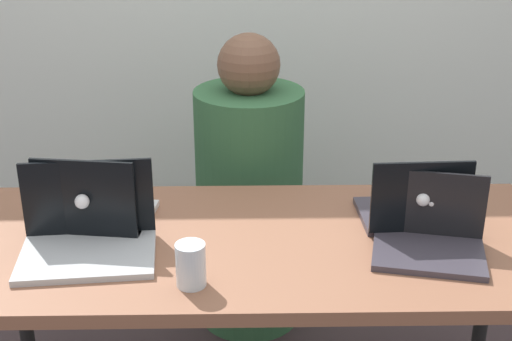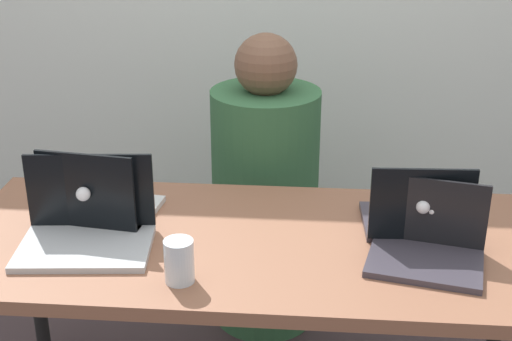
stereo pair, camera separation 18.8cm
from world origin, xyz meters
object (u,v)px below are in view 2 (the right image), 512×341
Objects in this scene: water_glass_left at (179,264)px; person_at_center at (265,200)px; laptop_back_left at (100,204)px; laptop_front_left at (87,227)px; laptop_front_right at (427,245)px; laptop_back_right at (415,216)px.

person_at_center is at bearing 80.29° from water_glass_left.
water_glass_left is at bearing 140.98° from laptop_back_left.
laptop_front_left is at bearing 99.29° from laptop_back_left.
laptop_back_left is (-0.00, 0.14, 0.00)m from laptop_front_left.
laptop_back_left is 2.77× the size of water_glass_left.
person_at_center is at bearing 135.53° from laptop_front_right.
laptop_back_left is 0.95m from laptop_front_right.
laptop_back_left is 0.43m from water_glass_left.
person_at_center is 0.95m from water_glass_left.
laptop_front_left is 0.93m from laptop_back_right.
person_at_center is at bearing -53.42° from laptop_back_right.
laptop_front_left is (-0.45, -0.73, 0.25)m from person_at_center.
laptop_back_right is (0.92, 0.01, -0.00)m from laptop_back_left.
laptop_back_left is at bearing 133.37° from water_glass_left.
laptop_back_right is (0.92, 0.15, -0.00)m from laptop_front_left.
laptop_back_right is at bearing 106.77° from laptop_front_right.
laptop_front_right is 0.66m from water_glass_left.
person_at_center is 3.89× the size of laptop_back_right.
laptop_back_left is at bearing -176.97° from laptop_front_right.
laptop_front_right is 0.16m from laptop_back_right.
person_at_center is 3.02× the size of laptop_front_left.
person_at_center reaches higher than laptop_front_right.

